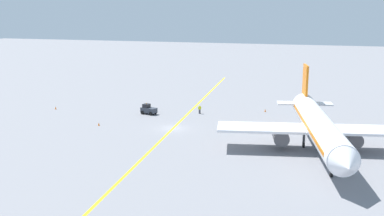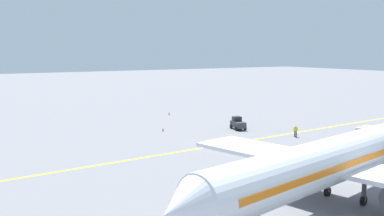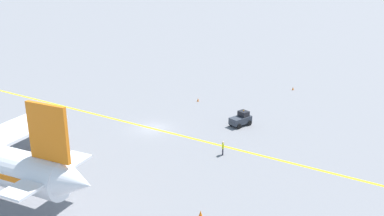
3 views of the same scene
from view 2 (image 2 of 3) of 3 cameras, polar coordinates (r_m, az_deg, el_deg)
name	(u,v)px [view 2 (image 2 of 3)]	position (r m, az deg, el deg)	size (l,w,h in m)	color
ground_plane	(223,145)	(59.19, 3.90, -4.67)	(400.00, 400.00, 0.00)	slate
apron_yellow_centreline	(223,145)	(59.19, 3.90, -4.67)	(0.40, 120.00, 0.01)	yellow
airplane_at_gate	(337,160)	(37.56, 17.93, -6.30)	(28.47, 35.31, 10.60)	white
baggage_tug_dark	(238,124)	(70.52, 5.85, -1.99)	(3.27, 2.33, 2.11)	#333842
ground_crew_worker	(296,131)	(65.75, 13.02, -2.82)	(0.50, 0.38, 1.68)	#23232D
traffic_cone_near_nose	(163,129)	(68.83, -3.70, -2.72)	(0.32, 0.32, 0.55)	orange
traffic_cone_mid_apron	(169,113)	(85.92, -2.93, -0.69)	(0.32, 0.32, 0.55)	orange
traffic_cone_far_edge	(303,182)	(43.25, 13.95, -9.06)	(0.32, 0.32, 0.55)	orange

